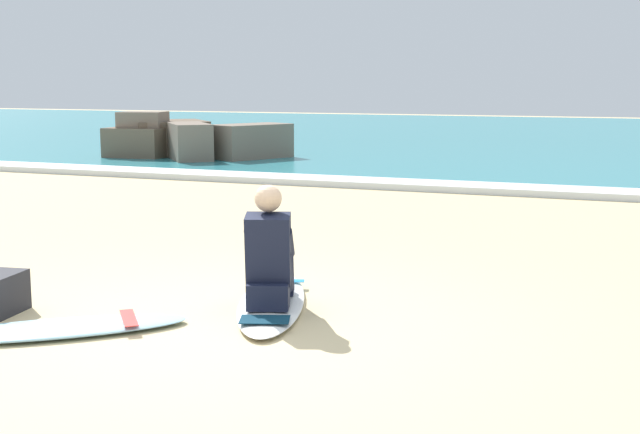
{
  "coord_description": "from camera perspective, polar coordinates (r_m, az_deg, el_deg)",
  "views": [
    {
      "loc": [
        3.01,
        -5.5,
        1.81
      ],
      "look_at": [
        0.06,
        1.9,
        0.55
      ],
      "focal_mm": 48.73,
      "sensor_mm": 36.0,
      "label": 1
    }
  ],
  "objects": [
    {
      "name": "sea",
      "position": [
        28.06,
        15.61,
        5.05
      ],
      "size": [
        80.0,
        28.0,
        0.1
      ],
      "primitive_type": "cube",
      "color": "teal",
      "rests_on": "ground"
    },
    {
      "name": "ground_plane",
      "position": [
        6.52,
        -6.73,
        -7.17
      ],
      "size": [
        80.0,
        80.0,
        0.0
      ],
      "primitive_type": "plane",
      "color": "#CCB584"
    },
    {
      "name": "surfboard_main",
      "position": [
        7.06,
        -3.18,
        -5.58
      ],
      "size": [
        1.21,
        2.12,
        0.08
      ],
      "color": "white",
      "rests_on": "ground"
    },
    {
      "name": "breaking_foam",
      "position": [
        14.57,
        9.67,
        1.93
      ],
      "size": [
        80.0,
        0.9,
        0.11
      ],
      "primitive_type": "cube",
      "color": "white",
      "rests_on": "ground"
    },
    {
      "name": "rock_outcrop_distant",
      "position": [
        20.0,
        -9.29,
        4.93
      ],
      "size": [
        4.16,
        2.94,
        1.11
      ],
      "color": "brown",
      "rests_on": "ground"
    },
    {
      "name": "surfer_seated",
      "position": [
        6.76,
        -3.35,
        -2.75
      ],
      "size": [
        0.55,
        0.77,
        0.95
      ],
      "color": "black",
      "rests_on": "surfboard_main"
    },
    {
      "name": "surfboard_spare_near",
      "position": [
        6.59,
        -17.15,
        -7.03
      ],
      "size": [
        1.82,
        1.61,
        0.08
      ],
      "color": "#9ED1E5",
      "rests_on": "ground"
    }
  ]
}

